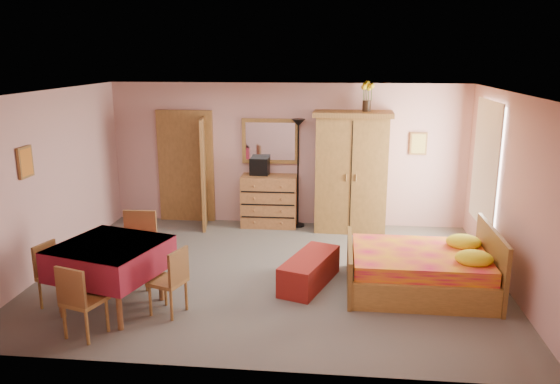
# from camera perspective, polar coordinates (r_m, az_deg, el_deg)

# --- Properties ---
(floor) EXTENTS (6.50, 6.50, 0.00)m
(floor) POSITION_cam_1_polar(r_m,az_deg,el_deg) (8.02, -0.94, -8.50)
(floor) COLOR slate
(floor) RESTS_ON ground
(ceiling) EXTENTS (6.50, 6.50, 0.00)m
(ceiling) POSITION_cam_1_polar(r_m,az_deg,el_deg) (7.41, -1.03, 10.38)
(ceiling) COLOR brown
(ceiling) RESTS_ON wall_back
(wall_back) EXTENTS (6.50, 0.10, 2.60)m
(wall_back) POSITION_cam_1_polar(r_m,az_deg,el_deg) (10.04, 0.74, 3.92)
(wall_back) COLOR #C99592
(wall_back) RESTS_ON floor
(wall_front) EXTENTS (6.50, 0.10, 2.60)m
(wall_front) POSITION_cam_1_polar(r_m,az_deg,el_deg) (5.24, -4.30, -5.89)
(wall_front) COLOR #C99592
(wall_front) RESTS_ON floor
(wall_left) EXTENTS (0.10, 5.00, 2.60)m
(wall_left) POSITION_cam_1_polar(r_m,az_deg,el_deg) (8.62, -22.97, 1.05)
(wall_left) COLOR #C99592
(wall_left) RESTS_ON floor
(wall_right) EXTENTS (0.10, 5.00, 2.60)m
(wall_right) POSITION_cam_1_polar(r_m,az_deg,el_deg) (7.91, 23.08, -0.06)
(wall_right) COLOR #C99592
(wall_right) RESTS_ON floor
(doorway) EXTENTS (1.06, 0.12, 2.15)m
(doorway) POSITION_cam_1_polar(r_m,az_deg,el_deg) (10.41, -9.76, 2.54)
(doorway) COLOR #9E6B35
(doorway) RESTS_ON floor
(window) EXTENTS (0.08, 1.40, 1.95)m
(window) POSITION_cam_1_polar(r_m,az_deg,el_deg) (9.00, 20.77, 2.75)
(window) COLOR white
(window) RESTS_ON wall_right
(picture_left) EXTENTS (0.04, 0.32, 0.42)m
(picture_left) POSITION_cam_1_polar(r_m,az_deg,el_deg) (8.02, -25.08, 2.84)
(picture_left) COLOR orange
(picture_left) RESTS_ON wall_left
(picture_back) EXTENTS (0.30, 0.04, 0.40)m
(picture_back) POSITION_cam_1_polar(r_m,az_deg,el_deg) (10.04, 14.26, 4.92)
(picture_back) COLOR #D8BF59
(picture_back) RESTS_ON wall_back
(chest_of_drawers) EXTENTS (1.01, 0.52, 0.95)m
(chest_of_drawers) POSITION_cam_1_polar(r_m,az_deg,el_deg) (10.03, -1.13, -0.93)
(chest_of_drawers) COLOR #A46637
(chest_of_drawers) RESTS_ON floor
(wall_mirror) EXTENTS (1.05, 0.07, 0.83)m
(wall_mirror) POSITION_cam_1_polar(r_m,az_deg,el_deg) (10.01, -1.01, 5.34)
(wall_mirror) COLOR silver
(wall_mirror) RESTS_ON wall_back
(stereo) EXTENTS (0.35, 0.26, 0.31)m
(stereo) POSITION_cam_1_polar(r_m,az_deg,el_deg) (9.96, -2.14, 2.70)
(stereo) COLOR black
(stereo) RESTS_ON chest_of_drawers
(floor_lamp) EXTENTS (0.26, 0.26, 1.98)m
(floor_lamp) POSITION_cam_1_polar(r_m,az_deg,el_deg) (9.89, 1.89, 1.92)
(floor_lamp) COLOR black
(floor_lamp) RESTS_ON floor
(wardrobe) EXTENTS (1.38, 0.74, 2.14)m
(wardrobe) POSITION_cam_1_polar(r_m,az_deg,el_deg) (9.73, 7.46, 2.07)
(wardrobe) COLOR olive
(wardrobe) RESTS_ON floor
(sunflower_vase) EXTENTS (0.21, 0.21, 0.52)m
(sunflower_vase) POSITION_cam_1_polar(r_m,az_deg,el_deg) (9.59, 9.08, 9.86)
(sunflower_vase) COLOR yellow
(sunflower_vase) RESTS_ON wardrobe
(bed) EXTENTS (1.94, 1.54, 0.89)m
(bed) POSITION_cam_1_polar(r_m,az_deg,el_deg) (7.56, 14.35, -6.76)
(bed) COLOR #D61448
(bed) RESTS_ON floor
(bench) EXTENTS (0.83, 1.30, 0.41)m
(bench) POSITION_cam_1_polar(r_m,az_deg,el_deg) (7.60, 3.11, -8.18)
(bench) COLOR maroon
(bench) RESTS_ON floor
(dining_table) EXTENTS (1.44, 1.44, 0.86)m
(dining_table) POSITION_cam_1_polar(r_m,az_deg,el_deg) (7.14, -17.16, -8.41)
(dining_table) COLOR maroon
(dining_table) RESTS_ON floor
(chair_south) EXTENTS (0.50, 0.50, 0.87)m
(chair_south) POSITION_cam_1_polar(r_m,az_deg,el_deg) (6.58, -19.76, -10.54)
(chair_south) COLOR #A77538
(chair_south) RESTS_ON floor
(chair_north) EXTENTS (0.46, 0.46, 1.01)m
(chair_north) POSITION_cam_1_polar(r_m,az_deg,el_deg) (7.71, -14.76, -5.91)
(chair_north) COLOR #A97439
(chair_north) RESTS_ON floor
(chair_west) EXTENTS (0.46, 0.46, 0.82)m
(chair_west) POSITION_cam_1_polar(r_m,az_deg,el_deg) (7.44, -22.27, -8.10)
(chair_west) COLOR olive
(chair_west) RESTS_ON floor
(chair_east) EXTENTS (0.49, 0.49, 0.84)m
(chair_east) POSITION_cam_1_polar(r_m,az_deg,el_deg) (6.85, -11.68, -9.07)
(chair_east) COLOR #9F6C36
(chair_east) RESTS_ON floor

